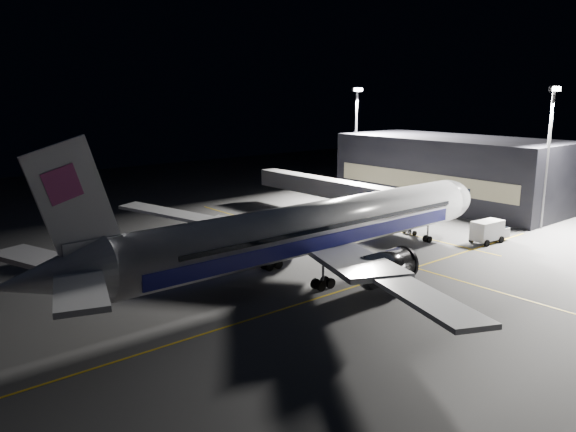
% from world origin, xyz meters
% --- Properties ---
extents(ground, '(200.00, 200.00, 0.00)m').
position_xyz_m(ground, '(0.00, 0.00, 0.00)').
color(ground, '#4C4C4F').
rests_on(ground, ground).
extents(guide_line_main, '(0.25, 80.00, 0.01)m').
position_xyz_m(guide_line_main, '(10.00, 0.00, 0.01)').
color(guide_line_main, gold).
rests_on(guide_line_main, ground).
extents(guide_line_cross, '(70.00, 0.25, 0.01)m').
position_xyz_m(guide_line_cross, '(0.00, -6.00, 0.01)').
color(guide_line_cross, gold).
rests_on(guide_line_cross, ground).
extents(guide_line_side, '(0.25, 40.00, 0.01)m').
position_xyz_m(guide_line_side, '(22.00, 10.00, 0.01)').
color(guide_line_side, gold).
rests_on(guide_line_side, ground).
extents(airliner, '(61.48, 54.22, 16.64)m').
position_xyz_m(airliner, '(-1.08, 0.00, 5.16)').
color(airliner, silver).
rests_on(airliner, ground).
extents(terminal, '(18.12, 40.00, 12.00)m').
position_xyz_m(terminal, '(45.98, 14.00, 6.00)').
color(terminal, black).
rests_on(terminal, ground).
extents(jet_bridge, '(3.60, 34.40, 6.30)m').
position_xyz_m(jet_bridge, '(22.00, 18.06, 4.58)').
color(jet_bridge, '#B2B2B7').
rests_on(jet_bridge, ground).
extents(floodlight_mast_north, '(2.40, 0.68, 20.70)m').
position_xyz_m(floodlight_mast_north, '(40.00, 31.99, 12.37)').
color(floodlight_mast_north, '#59595E').
rests_on(floodlight_mast_north, ground).
extents(floodlight_mast_south, '(2.40, 0.67, 20.70)m').
position_xyz_m(floodlight_mast_south, '(40.00, -6.01, 12.37)').
color(floodlight_mast_south, '#59595E').
rests_on(floodlight_mast_south, ground).
extents(service_truck, '(6.09, 2.98, 3.03)m').
position_xyz_m(service_truck, '(26.83, -5.37, 1.62)').
color(service_truck, silver).
rests_on(service_truck, ground).
extents(baggage_tug, '(2.47, 2.12, 1.59)m').
position_xyz_m(baggage_tug, '(2.58, 20.99, 0.73)').
color(baggage_tug, black).
rests_on(baggage_tug, ground).
extents(safety_cone_a, '(0.44, 0.44, 0.67)m').
position_xyz_m(safety_cone_a, '(1.01, 11.00, 0.33)').
color(safety_cone_a, '#EF570A').
rests_on(safety_cone_a, ground).
extents(safety_cone_b, '(0.38, 0.38, 0.57)m').
position_xyz_m(safety_cone_b, '(6.00, 4.00, 0.28)').
color(safety_cone_b, '#EF570A').
rests_on(safety_cone_b, ground).
extents(safety_cone_c, '(0.40, 0.40, 0.61)m').
position_xyz_m(safety_cone_c, '(-4.29, 5.86, 0.30)').
color(safety_cone_c, '#EF570A').
rests_on(safety_cone_c, ground).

